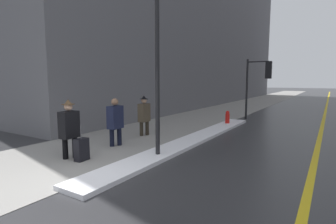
{
  "coord_description": "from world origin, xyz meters",
  "views": [
    {
      "loc": [
        4.26,
        -3.47,
        2.11
      ],
      "look_at": [
        -0.4,
        4.0,
        1.05
      ],
      "focal_mm": 28.0,
      "sensor_mm": 36.0,
      "label": 1
    }
  ],
  "objects_px": {
    "pedestrian_in_fedora": "(144,114)",
    "traffic_light_near": "(261,76)",
    "pedestrian_in_glasses": "(69,127)",
    "fire_hydrant": "(227,118)",
    "pedestrian_nearside": "(115,120)",
    "rolling_suitcase": "(82,150)",
    "lamp_post": "(157,46)"
  },
  "relations": [
    {
      "from": "lamp_post",
      "to": "pedestrian_in_glasses",
      "type": "bearing_deg",
      "value": -146.25
    },
    {
      "from": "pedestrian_in_glasses",
      "to": "fire_hydrant",
      "type": "distance_m",
      "value": 7.64
    },
    {
      "from": "pedestrian_in_fedora",
      "to": "fire_hydrant",
      "type": "distance_m",
      "value": 4.42
    },
    {
      "from": "lamp_post",
      "to": "pedestrian_nearside",
      "type": "bearing_deg",
      "value": 169.54
    },
    {
      "from": "traffic_light_near",
      "to": "lamp_post",
      "type": "bearing_deg",
      "value": -93.92
    },
    {
      "from": "pedestrian_nearside",
      "to": "fire_hydrant",
      "type": "bearing_deg",
      "value": 159.78
    },
    {
      "from": "lamp_post",
      "to": "pedestrian_in_glasses",
      "type": "distance_m",
      "value": 3.19
    },
    {
      "from": "traffic_light_near",
      "to": "fire_hydrant",
      "type": "distance_m",
      "value": 3.44
    },
    {
      "from": "pedestrian_in_glasses",
      "to": "fire_hydrant",
      "type": "bearing_deg",
      "value": 162.71
    },
    {
      "from": "pedestrian_in_glasses",
      "to": "pedestrian_in_fedora",
      "type": "distance_m",
      "value": 3.45
    },
    {
      "from": "pedestrian_in_fedora",
      "to": "pedestrian_in_glasses",
      "type": "bearing_deg",
      "value": -1.8
    },
    {
      "from": "traffic_light_near",
      "to": "rolling_suitcase",
      "type": "bearing_deg",
      "value": -101.92
    },
    {
      "from": "pedestrian_in_glasses",
      "to": "fire_hydrant",
      "type": "height_order",
      "value": "pedestrian_in_glasses"
    },
    {
      "from": "pedestrian_nearside",
      "to": "pedestrian_in_fedora",
      "type": "distance_m",
      "value": 1.79
    },
    {
      "from": "fire_hydrant",
      "to": "pedestrian_nearside",
      "type": "bearing_deg",
      "value": -106.81
    },
    {
      "from": "traffic_light_near",
      "to": "fire_hydrant",
      "type": "bearing_deg",
      "value": -106.88
    },
    {
      "from": "pedestrian_in_glasses",
      "to": "pedestrian_nearside",
      "type": "bearing_deg",
      "value": 173.27
    },
    {
      "from": "pedestrian_in_fedora",
      "to": "rolling_suitcase",
      "type": "distance_m",
      "value": 3.51
    },
    {
      "from": "pedestrian_nearside",
      "to": "traffic_light_near",
      "type": "bearing_deg",
      "value": 159.55
    },
    {
      "from": "pedestrian_in_fedora",
      "to": "traffic_light_near",
      "type": "bearing_deg",
      "value": 153.9
    },
    {
      "from": "traffic_light_near",
      "to": "rolling_suitcase",
      "type": "height_order",
      "value": "traffic_light_near"
    },
    {
      "from": "traffic_light_near",
      "to": "pedestrian_nearside",
      "type": "height_order",
      "value": "traffic_light_near"
    },
    {
      "from": "pedestrian_in_fedora",
      "to": "rolling_suitcase",
      "type": "bearing_deg",
      "value": 5.38
    },
    {
      "from": "pedestrian_in_fedora",
      "to": "fire_hydrant",
      "type": "xyz_separation_m",
      "value": [
        1.92,
        3.95,
        -0.5
      ]
    },
    {
      "from": "pedestrian_nearside",
      "to": "rolling_suitcase",
      "type": "xyz_separation_m",
      "value": [
        0.34,
        -1.64,
        -0.56
      ]
    },
    {
      "from": "pedestrian_nearside",
      "to": "rolling_suitcase",
      "type": "distance_m",
      "value": 1.77
    },
    {
      "from": "pedestrian_nearside",
      "to": "lamp_post",
      "type": "bearing_deg",
      "value": 76.14
    },
    {
      "from": "lamp_post",
      "to": "fire_hydrant",
      "type": "height_order",
      "value": "lamp_post"
    },
    {
      "from": "pedestrian_in_glasses",
      "to": "fire_hydrant",
      "type": "xyz_separation_m",
      "value": [
        1.83,
        7.39,
        -0.54
      ]
    },
    {
      "from": "pedestrian_in_glasses",
      "to": "pedestrian_nearside",
      "type": "relative_size",
      "value": 1.04
    },
    {
      "from": "pedestrian_in_fedora",
      "to": "pedestrian_nearside",
      "type": "bearing_deg",
      "value": 2.78
    },
    {
      "from": "traffic_light_near",
      "to": "fire_hydrant",
      "type": "relative_size",
      "value": 4.65
    }
  ]
}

